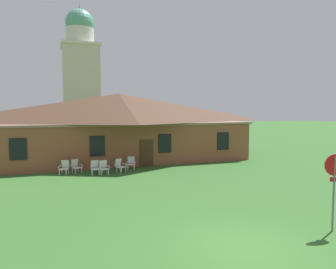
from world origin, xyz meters
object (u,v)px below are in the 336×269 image
object	(u,v)px
lawn_chair_by_porch	(65,167)
lawn_chair_left_end	(95,167)
lawn_chair_right_end	(120,165)
lawn_chair_far_side	(131,163)
stop_sign	(334,176)
lawn_chair_near_door	(76,166)
lawn_chair_middle	(104,167)

from	to	relation	value
lawn_chair_by_porch	lawn_chair_left_end	bearing A→B (deg)	-21.35
lawn_chair_right_end	lawn_chair_far_side	size ratio (longest dim) A/B	1.00
lawn_chair_right_end	stop_sign	bearing A→B (deg)	-69.16
stop_sign	lawn_chair_near_door	size ratio (longest dim) A/B	2.96
lawn_chair_left_end	lawn_chair_right_end	size ratio (longest dim) A/B	1.00
stop_sign	lawn_chair_far_side	distance (m)	14.75
lawn_chair_middle	stop_sign	bearing A→B (deg)	-64.27
stop_sign	lawn_chair_left_end	size ratio (longest dim) A/B	2.96
lawn_chair_by_porch	lawn_chair_middle	xyz separation A→B (m)	(2.53, -0.96, 0.00)
lawn_chair_by_porch	lawn_chair_middle	bearing A→B (deg)	-20.80
lawn_chair_by_porch	lawn_chair_far_side	size ratio (longest dim) A/B	1.00
lawn_chair_left_end	lawn_chair_middle	distance (m)	0.59
lawn_chair_by_porch	lawn_chair_left_end	xyz separation A→B (m)	(1.97, -0.77, 0.00)
lawn_chair_near_door	lawn_chair_middle	bearing A→B (deg)	-33.72
stop_sign	lawn_chair_by_porch	world-z (taller)	stop_sign
lawn_chair_left_end	lawn_chair_middle	bearing A→B (deg)	-18.85
lawn_chair_left_end	lawn_chair_middle	xyz separation A→B (m)	(0.56, -0.19, 0.00)
lawn_chair_middle	lawn_chair_right_end	distance (m)	1.23
lawn_chair_near_door	lawn_chair_left_end	size ratio (longest dim) A/B	1.00
lawn_chair_far_side	lawn_chair_by_porch	bearing A→B (deg)	-178.36
lawn_chair_near_door	stop_sign	bearing A→B (deg)	-60.48
lawn_chair_left_end	lawn_chair_right_end	world-z (taller)	same
lawn_chair_right_end	lawn_chair_by_porch	bearing A→B (deg)	170.57
stop_sign	lawn_chair_far_side	xyz separation A→B (m)	(-4.09, 14.09, -1.52)
lawn_chair_by_porch	lawn_chair_middle	size ratio (longest dim) A/B	1.00
lawn_chair_middle	lawn_chair_far_side	distance (m)	2.43
lawn_chair_by_porch	lawn_chair_near_door	size ratio (longest dim) A/B	1.00
lawn_chair_left_end	lawn_chair_middle	size ratio (longest dim) A/B	1.00
stop_sign	lawn_chair_by_porch	size ratio (longest dim) A/B	2.96
stop_sign	lawn_chair_middle	xyz separation A→B (m)	(-6.26, 12.99, -1.52)
stop_sign	lawn_chair_near_door	xyz separation A→B (m)	(-8.02, 14.17, -1.52)
lawn_chair_near_door	lawn_chair_far_side	world-z (taller)	same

